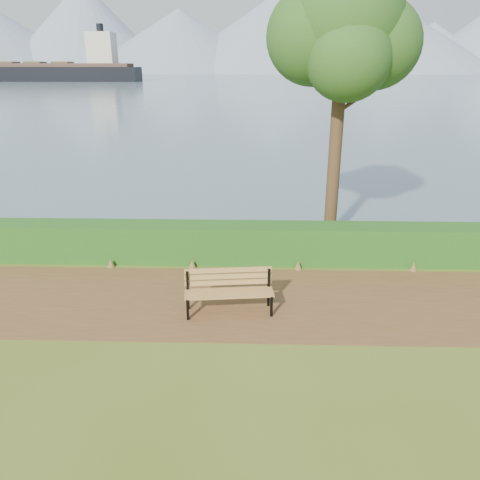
{
  "coord_description": "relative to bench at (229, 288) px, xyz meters",
  "views": [
    {
      "loc": [
        0.45,
        -8.88,
        4.85
      ],
      "look_at": [
        0.14,
        1.2,
        1.1
      ],
      "focal_mm": 35.0,
      "sensor_mm": 36.0,
      "label": 1
    }
  ],
  "objects": [
    {
      "name": "hedge",
      "position": [
        0.05,
        2.74,
        -0.03
      ],
      "size": [
        32.0,
        0.85,
        1.0
      ],
      "primitive_type": "cube",
      "color": "#144714",
      "rests_on": "ground"
    },
    {
      "name": "path",
      "position": [
        0.05,
        0.44,
        -0.52
      ],
      "size": [
        40.0,
        3.4,
        0.01
      ],
      "primitive_type": "cube",
      "color": "brown",
      "rests_on": "ground"
    },
    {
      "name": "tree",
      "position": [
        2.77,
        4.52,
        5.23
      ],
      "size": [
        4.03,
        3.39,
        7.75
      ],
      "rotation": [
        0.0,
        0.0,
        -0.34
      ],
      "color": "#392517",
      "rests_on": "ground"
    },
    {
      "name": "water",
      "position": [
        0.05,
        260.14,
        -0.52
      ],
      "size": [
        700.0,
        510.0,
        0.0
      ],
      "primitive_type": "cube",
      "color": "#476272",
      "rests_on": "ground"
    },
    {
      "name": "ground",
      "position": [
        0.05,
        0.14,
        -0.53
      ],
      "size": [
        140.0,
        140.0,
        0.0
      ],
      "primitive_type": "plane",
      "color": "#4D621C",
      "rests_on": "ground"
    },
    {
      "name": "mountains",
      "position": [
        -9.12,
        406.19,
        27.17
      ],
      "size": [
        585.0,
        190.0,
        70.0
      ],
      "color": "gray",
      "rests_on": "ground"
    },
    {
      "name": "cargo_ship",
      "position": [
        -70.61,
        161.19,
        2.5
      ],
      "size": [
        66.82,
        10.56,
        20.28
      ],
      "rotation": [
        0.0,
        0.0,
        0.0
      ],
      "color": "black",
      "rests_on": "ground"
    },
    {
      "name": "bench",
      "position": [
        0.0,
        0.0,
        0.0
      ],
      "size": [
        1.88,
        0.74,
        0.92
      ],
      "rotation": [
        0.0,
        0.0,
        0.11
      ],
      "color": "black",
      "rests_on": "ground"
    }
  ]
}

